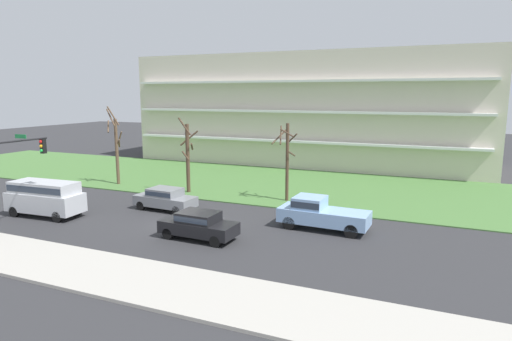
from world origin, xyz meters
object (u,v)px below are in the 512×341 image
(tree_far_left, at_px, (116,147))
(van_silver_near_left, at_px, (45,196))
(sedan_black_center_right, at_px, (198,224))
(traffic_signal_mast, at_px, (11,167))
(tree_left, at_px, (188,156))
(pickup_blue_center_left, at_px, (320,213))
(tree_center, at_px, (287,158))
(sedan_gray_near_right, at_px, (165,198))

(tree_far_left, height_order, van_silver_near_left, tree_far_left)
(sedan_black_center_right, height_order, traffic_signal_mast, traffic_signal_mast)
(tree_far_left, distance_m, van_silver_near_left, 10.64)
(tree_left, relative_size, pickup_blue_center_left, 1.14)
(tree_left, bearing_deg, traffic_signal_mast, -106.21)
(pickup_blue_center_left, height_order, traffic_signal_mast, traffic_signal_mast)
(tree_center, bearing_deg, traffic_signal_mast, -132.20)
(tree_left, bearing_deg, sedan_black_center_right, -55.35)
(tree_center, bearing_deg, tree_far_left, -179.46)
(van_silver_near_left, distance_m, sedan_gray_near_right, 7.88)
(tree_far_left, distance_m, tree_left, 7.63)
(van_silver_near_left, relative_size, sedan_gray_near_right, 1.19)
(tree_center, bearing_deg, sedan_gray_near_right, -140.57)
(tree_far_left, height_order, sedan_gray_near_right, tree_far_left)
(pickup_blue_center_left, relative_size, sedan_black_center_right, 1.23)
(pickup_blue_center_left, xyz_separation_m, sedan_black_center_right, (-5.80, -4.51, -0.14))
(sedan_black_center_right, distance_m, sedan_gray_near_right, 7.02)
(tree_left, xyz_separation_m, van_silver_near_left, (-5.04, -9.83, -1.72))
(traffic_signal_mast, bearing_deg, sedan_gray_near_right, 55.99)
(tree_center, xyz_separation_m, sedan_gray_near_right, (-7.01, -5.77, -2.46))
(tree_far_left, bearing_deg, pickup_blue_center_left, -15.50)
(tree_far_left, bearing_deg, tree_center, 0.54)
(pickup_blue_center_left, xyz_separation_m, traffic_signal_mast, (-16.38, -7.71, 2.90))
(tree_far_left, relative_size, sedan_black_center_right, 1.59)
(van_silver_near_left, height_order, sedan_gray_near_right, van_silver_near_left)
(van_silver_near_left, bearing_deg, sedan_gray_near_right, 31.50)
(tree_center, height_order, pickup_blue_center_left, tree_center)
(van_silver_near_left, relative_size, traffic_signal_mast, 0.92)
(tree_center, distance_m, van_silver_near_left, 17.04)
(sedan_black_center_right, xyz_separation_m, traffic_signal_mast, (-10.58, -3.20, 3.04))
(tree_center, height_order, van_silver_near_left, tree_center)
(van_silver_near_left, bearing_deg, pickup_blue_center_left, 10.93)
(tree_left, relative_size, sedan_gray_near_right, 1.40)
(van_silver_near_left, xyz_separation_m, pickup_blue_center_left, (17.63, 4.51, -0.38))
(tree_far_left, bearing_deg, sedan_gray_near_right, -31.88)
(van_silver_near_left, distance_m, sedan_black_center_right, 11.84)
(tree_center, bearing_deg, sedan_black_center_right, -99.04)
(tree_center, xyz_separation_m, van_silver_near_left, (-13.46, -10.27, -1.94))
(van_silver_near_left, xyz_separation_m, sedan_gray_near_right, (6.45, 4.50, -0.52))
(sedan_black_center_right, bearing_deg, tree_center, 82.53)
(tree_center, relative_size, traffic_signal_mast, 1.03)
(tree_far_left, height_order, sedan_black_center_right, tree_far_left)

